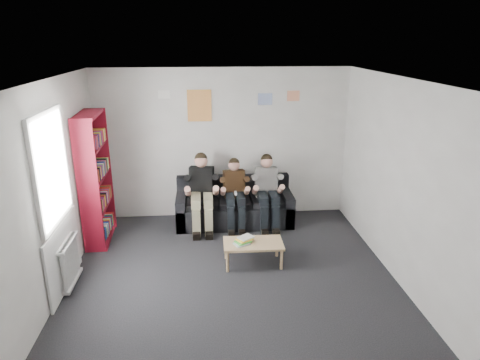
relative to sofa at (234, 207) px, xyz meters
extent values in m
plane|color=black|center=(-0.17, -2.11, -0.28)|extent=(5.00, 5.00, 0.00)
plane|color=silver|center=(-0.17, -2.11, 2.42)|extent=(5.00, 5.00, 0.00)
plane|color=silver|center=(-0.17, 0.39, 1.07)|extent=(4.50, 0.00, 4.50)
plane|color=silver|center=(-0.17, -4.61, 1.07)|extent=(4.50, 0.00, 4.50)
plane|color=silver|center=(-2.42, -2.11, 1.07)|extent=(0.00, 5.00, 5.00)
plane|color=silver|center=(2.08, -2.11, 1.07)|extent=(0.00, 5.00, 5.00)
cube|color=black|center=(0.00, -0.04, -0.09)|extent=(2.04, 0.84, 0.39)
cube|color=black|center=(0.00, 0.28, 0.31)|extent=(2.04, 0.19, 0.40)
cube|color=black|center=(-0.94, -0.04, -0.01)|extent=(0.17, 0.84, 0.56)
cube|color=black|center=(0.94, -0.04, -0.01)|extent=(0.17, 0.84, 0.56)
cube|color=black|center=(0.00, -0.11, 0.15)|extent=(1.71, 0.58, 0.09)
cube|color=maroon|center=(-2.24, -0.51, 0.76)|extent=(0.31, 0.94, 2.10)
cube|color=tan|center=(0.17, -1.54, 0.04)|extent=(0.86, 0.47, 0.03)
cylinder|color=tan|center=(-0.22, -1.73, -0.13)|extent=(0.04, 0.04, 0.31)
cylinder|color=tan|center=(0.55, -1.73, -0.13)|extent=(0.04, 0.04, 0.31)
cylinder|color=tan|center=(-0.22, -1.35, -0.13)|extent=(0.04, 0.04, 0.31)
cylinder|color=tan|center=(0.55, -1.35, -0.13)|extent=(0.04, 0.04, 0.31)
cube|color=silver|center=(-0.01, -1.58, 0.07)|extent=(0.22, 0.16, 0.02)
cube|color=green|center=(0.02, -1.55, 0.09)|extent=(0.22, 0.16, 0.02)
cube|color=yellow|center=(0.04, -1.52, 0.10)|extent=(0.22, 0.16, 0.02)
cube|color=silver|center=(0.06, -1.48, 0.12)|extent=(0.22, 0.16, 0.02)
cube|color=black|center=(-0.57, 0.01, 0.48)|extent=(0.41, 0.30, 0.58)
sphere|color=tan|center=(-0.57, -0.03, 0.88)|extent=(0.23, 0.23, 0.23)
sphere|color=black|center=(-0.57, -0.01, 0.92)|extent=(0.22, 0.22, 0.22)
cube|color=gray|center=(-0.57, -0.30, 0.27)|extent=(0.37, 0.48, 0.16)
cube|color=gray|center=(-0.57, -0.52, -0.04)|extent=(0.35, 0.14, 0.48)
cube|color=black|center=(-0.57, -0.59, -0.23)|extent=(0.35, 0.27, 0.10)
cube|color=#442F16|center=(0.00, 0.00, 0.44)|extent=(0.36, 0.26, 0.51)
sphere|color=tan|center=(0.00, -0.04, 0.79)|extent=(0.20, 0.20, 0.20)
sphere|color=black|center=(0.00, -0.02, 0.83)|extent=(0.19, 0.19, 0.19)
cube|color=black|center=(0.00, -0.27, 0.26)|extent=(0.32, 0.41, 0.14)
cube|color=black|center=(0.00, -0.47, -0.04)|extent=(0.31, 0.13, 0.48)
cube|color=black|center=(0.00, -0.52, -0.24)|extent=(0.31, 0.23, 0.09)
cube|color=white|center=(0.00, -0.36, 0.40)|extent=(0.04, 0.13, 0.04)
cube|color=silver|center=(0.57, 0.01, 0.46)|extent=(0.39, 0.28, 0.55)
sphere|color=tan|center=(0.57, -0.03, 0.84)|extent=(0.21, 0.21, 0.21)
sphere|color=black|center=(0.57, -0.02, 0.87)|extent=(0.20, 0.20, 0.20)
cube|color=black|center=(0.57, -0.28, 0.27)|extent=(0.35, 0.45, 0.15)
cube|color=black|center=(0.57, -0.50, -0.04)|extent=(0.33, 0.14, 0.48)
cube|color=black|center=(0.57, -0.56, -0.24)|extent=(0.33, 0.25, 0.10)
cylinder|color=silver|center=(-2.32, -2.19, 0.07)|extent=(0.06, 0.06, 0.60)
cylinder|color=silver|center=(-2.32, -2.11, 0.07)|extent=(0.06, 0.06, 0.60)
cylinder|color=silver|center=(-2.32, -2.03, 0.07)|extent=(0.06, 0.06, 0.60)
cylinder|color=silver|center=(-2.32, -1.95, 0.07)|extent=(0.06, 0.06, 0.60)
cylinder|color=silver|center=(-2.32, -1.87, 0.07)|extent=(0.06, 0.06, 0.60)
cylinder|color=silver|center=(-2.32, -1.79, 0.07)|extent=(0.06, 0.06, 0.60)
cylinder|color=silver|center=(-2.32, -1.71, 0.07)|extent=(0.06, 0.06, 0.60)
cylinder|color=silver|center=(-2.32, -1.63, 0.07)|extent=(0.06, 0.06, 0.60)
cube|color=silver|center=(-2.32, -1.91, -0.21)|extent=(0.10, 0.64, 0.04)
cube|color=silver|center=(-2.32, -1.91, 0.35)|extent=(0.10, 0.64, 0.04)
cube|color=white|center=(-2.40, -1.91, 1.37)|extent=(0.02, 1.00, 1.30)
cube|color=white|center=(-2.39, -1.91, 2.05)|extent=(0.05, 1.12, 0.06)
cube|color=white|center=(-2.39, -1.91, 0.69)|extent=(0.05, 1.12, 0.06)
cube|color=white|center=(-2.39, -1.91, 0.17)|extent=(0.03, 1.30, 0.90)
cube|color=#EDD453|center=(-0.57, 0.38, 1.77)|extent=(0.42, 0.01, 0.55)
cube|color=#3864BF|center=(0.58, 0.38, 1.87)|extent=(0.25, 0.01, 0.20)
cube|color=#C73E87|center=(1.08, 0.38, 1.92)|extent=(0.22, 0.01, 0.18)
cube|color=white|center=(-1.17, 0.38, 1.97)|extent=(0.20, 0.01, 0.14)
camera|label=1|loc=(-0.51, -7.11, 2.90)|focal=32.00mm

